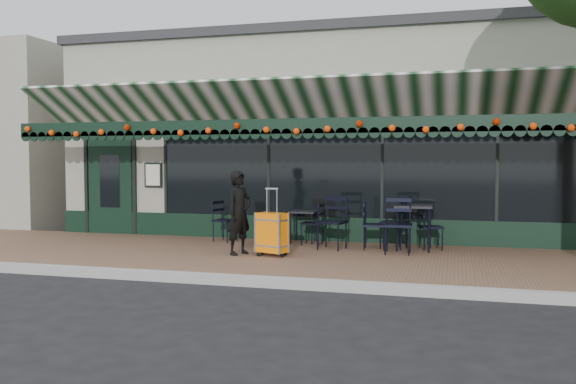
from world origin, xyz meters
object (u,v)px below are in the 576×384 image
(suitcase, at_px, (272,233))
(cafe_table_b, at_px, (304,214))
(chair_b_right, at_px, (375,226))
(chair_a_left, at_px, (394,223))
(chair_a_front, at_px, (398,226))
(chair_b_front, at_px, (332,223))
(chair_solo, at_px, (225,221))
(chair_b_left, at_px, (312,224))
(cafe_table_a, at_px, (414,209))
(chair_a_right, at_px, (431,227))
(woman, at_px, (239,213))

(suitcase, xyz_separation_m, cafe_table_b, (0.12, 1.84, 0.19))
(suitcase, height_order, chair_b_right, suitcase)
(chair_a_left, distance_m, chair_a_front, 0.68)
(chair_b_front, bearing_deg, chair_solo, 178.37)
(cafe_table_b, bearing_deg, chair_a_left, -10.30)
(chair_solo, bearing_deg, chair_b_right, -81.23)
(chair_a_left, relative_size, chair_b_left, 1.16)
(chair_b_right, bearing_deg, cafe_table_a, -84.95)
(chair_a_right, height_order, chair_solo, chair_solo)
(chair_a_right, height_order, chair_b_right, chair_b_right)
(cafe_table_b, bearing_deg, suitcase, -93.79)
(chair_b_left, bearing_deg, chair_a_left, 89.75)
(chair_solo, bearing_deg, cafe_table_a, -78.34)
(suitcase, xyz_separation_m, chair_solo, (-1.49, 1.59, 0.03))
(woman, bearing_deg, chair_b_left, -8.45)
(chair_a_left, bearing_deg, chair_a_right, 104.86)
(chair_a_right, relative_size, chair_b_right, 0.93)
(chair_a_right, relative_size, chair_b_left, 1.00)
(cafe_table_a, bearing_deg, chair_b_front, -167.60)
(chair_a_left, distance_m, chair_solo, 3.46)
(chair_a_left, bearing_deg, chair_solo, -79.50)
(suitcase, height_order, chair_a_left, suitcase)
(cafe_table_a, xyz_separation_m, chair_a_left, (-0.39, 0.10, -0.28))
(cafe_table_b, height_order, chair_a_right, chair_a_right)
(cafe_table_a, distance_m, chair_b_left, 2.03)
(cafe_table_b, bearing_deg, chair_solo, -171.26)
(suitcase, xyz_separation_m, chair_a_right, (2.66, 1.53, 0.02))
(cafe_table_a, bearing_deg, chair_solo, 177.28)
(cafe_table_a, distance_m, chair_a_right, 0.48)
(cafe_table_a, distance_m, cafe_table_b, 2.28)
(cafe_table_a, xyz_separation_m, chair_b_left, (-2.00, 0.18, -0.34))
(suitcase, bearing_deg, chair_a_left, 56.18)
(woman, relative_size, cafe_table_a, 1.77)
(woman, bearing_deg, chair_b_right, -37.29)
(woman, xyz_separation_m, cafe_table_b, (0.73, 1.82, -0.16))
(chair_a_left, height_order, chair_a_right, chair_a_left)
(chair_b_front, bearing_deg, suitcase, -117.87)
(chair_a_right, bearing_deg, chair_a_left, 75.86)
(cafe_table_a, bearing_deg, chair_a_left, 166.10)
(cafe_table_b, relative_size, chair_b_right, 0.72)
(cafe_table_a, distance_m, chair_a_front, 0.67)
(suitcase, relative_size, chair_b_front, 1.18)
(chair_b_left, bearing_deg, chair_a_front, 69.66)
(cafe_table_a, height_order, chair_a_front, chair_a_front)
(woman, relative_size, chair_b_right, 1.66)
(woman, bearing_deg, chair_solo, 52.71)
(chair_b_right, bearing_deg, chair_a_front, -137.70)
(cafe_table_a, distance_m, chair_b_right, 0.79)
(cafe_table_b, relative_size, chair_a_left, 0.68)
(woman, xyz_separation_m, chair_b_front, (1.47, 1.06, -0.24))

